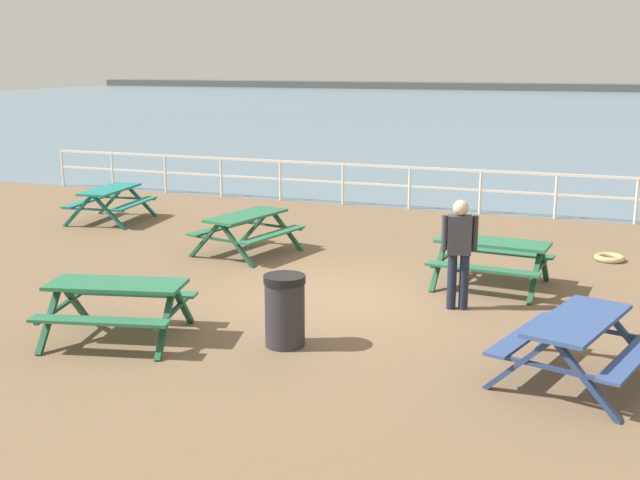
{
  "coord_description": "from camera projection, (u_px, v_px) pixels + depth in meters",
  "views": [
    {
      "loc": [
        3.94,
        -11.27,
        3.63
      ],
      "look_at": [
        -0.48,
        0.36,
        0.8
      ],
      "focal_mm": 44.08,
      "sensor_mm": 36.0,
      "label": 1
    }
  ],
  "objects": [
    {
      "name": "rope_coil",
      "position": [
        609.0,
        258.0,
        14.65
      ],
      "size": [
        0.55,
        0.55,
        0.11
      ],
      "primitive_type": "torus",
      "color": "tan",
      "rests_on": "ground"
    },
    {
      "name": "sea_band",
      "position": [
        567.0,
        110.0,
        60.52
      ],
      "size": [
        142.0,
        90.0,
        0.01
      ],
      "primitive_type": "cube",
      "color": "slate",
      "rests_on": "ground"
    },
    {
      "name": "picnic_table_mid_centre",
      "position": [
        117.0,
        296.0,
        10.43
      ],
      "size": [
        2.1,
        1.89,
        0.8
      ],
      "rotation": [
        0.0,
        0.0,
        0.24
      ],
      "color": "#286B47",
      "rests_on": "ground"
    },
    {
      "name": "picnic_table_far_right",
      "position": [
        577.0,
        334.0,
        8.99
      ],
      "size": [
        1.93,
        2.14,
        0.8
      ],
      "rotation": [
        0.0,
        0.0,
        1.29
      ],
      "color": "#334C84",
      "rests_on": "ground"
    },
    {
      "name": "seaward_railing",
      "position": [
        445.0,
        182.0,
        19.34
      ],
      "size": [
        23.07,
        0.07,
        1.08
      ],
      "color": "white",
      "rests_on": "ground"
    },
    {
      "name": "litter_bin",
      "position": [
        285.0,
        310.0,
        10.19
      ],
      "size": [
        0.55,
        0.55,
        0.95
      ],
      "color": "#2D2D33",
      "rests_on": "ground"
    },
    {
      "name": "distant_shoreline",
      "position": [
        590.0,
        91.0,
        99.71
      ],
      "size": [
        142.0,
        6.0,
        1.8
      ],
      "primitive_type": "cube",
      "color": "#4C4C47",
      "rests_on": "ground"
    },
    {
      "name": "ground_plane",
      "position": [
        340.0,
        302.0,
        12.46
      ],
      "size": [
        30.0,
        24.0,
        0.2
      ],
      "primitive_type": "cube",
      "color": "brown"
    },
    {
      "name": "visitor",
      "position": [
        459.0,
        247.0,
        11.6
      ],
      "size": [
        0.52,
        0.3,
        1.66
      ],
      "rotation": [
        0.0,
        0.0,
        4.96
      ],
      "color": "#1E2338",
      "rests_on": "ground"
    },
    {
      "name": "picnic_table_seaward",
      "position": [
        110.0,
        196.0,
        18.16
      ],
      "size": [
        1.73,
        1.97,
        0.8
      ],
      "rotation": [
        0.0,
        0.0,
        1.69
      ],
      "color": "#1E7A70",
      "rests_on": "ground"
    },
    {
      "name": "picnic_table_near_right",
      "position": [
        247.0,
        224.0,
        15.08
      ],
      "size": [
        1.85,
        2.07,
        0.8
      ],
      "rotation": [
        0.0,
        0.0,
        1.36
      ],
      "color": "#286B47",
      "rests_on": "ground"
    },
    {
      "name": "picnic_table_corner",
      "position": [
        492.0,
        252.0,
        12.85
      ],
      "size": [
        1.92,
        1.68,
        0.8
      ],
      "rotation": [
        0.0,
        0.0,
        -0.08
      ],
      "color": "#286B47",
      "rests_on": "ground"
    }
  ]
}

